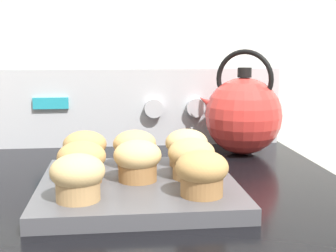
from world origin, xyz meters
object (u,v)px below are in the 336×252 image
muffin_r1_c0 (82,161)px  tea_kettle (243,114)px  muffin_r0_c2 (202,173)px  muffin_r2_c1 (135,148)px  muffin_pan (138,187)px  muffin_r1_c2 (191,158)px  muffin_r1_c1 (138,160)px  muffin_r0_c0 (78,177)px  muffin_r2_c0 (85,149)px  muffin_r2_c2 (187,147)px

muffin_r1_c0 → tea_kettle: (0.31, 0.25, 0.03)m
muffin_r0_c2 → muffin_r2_c1: 0.18m
muffin_pan → muffin_r1_c2: muffin_r1_c2 is taller
muffin_r2_c1 → muffin_r1_c1: bearing=-89.6°
muffin_r0_c0 → muffin_r1_c0: bearing=90.3°
muffin_r2_c0 → muffin_r2_c2: size_ratio=1.00×
muffin_r1_c1 → muffin_pan: bearing=76.7°
muffin_r0_c0 → muffin_r2_c1: (0.08, 0.17, 0.00)m
muffin_r1_c1 → muffin_r1_c2: 0.08m
muffin_r2_c1 → tea_kettle: (0.23, 0.17, 0.03)m
muffin_r1_c0 → muffin_r2_c2: size_ratio=1.00×
muffin_pan → muffin_r0_c0: (-0.08, -0.08, 0.04)m
muffin_r2_c2 → muffin_r0_c0: bearing=-135.4°
muffin_r0_c0 → tea_kettle: size_ratio=0.33×
muffin_pan → muffin_r1_c0: 0.09m
muffin_r1_c2 → muffin_r2_c1: size_ratio=1.00×
muffin_r0_c2 → muffin_r1_c1: same height
muffin_r1_c1 → muffin_r2_c1: 0.08m
muffin_r2_c0 → muffin_r2_c1: size_ratio=1.00×
tea_kettle → muffin_r2_c0: bearing=-152.2°
muffin_r0_c0 → muffin_r1_c0: (-0.00, 0.08, 0.00)m
muffin_r1_c1 → muffin_r1_c2: bearing=3.5°
muffin_pan → muffin_r2_c2: muffin_r2_c2 is taller
muffin_pan → muffin_r0_c0: 0.13m
muffin_r1_c0 → muffin_r1_c1: size_ratio=1.00×
tea_kettle → muffin_r0_c2: bearing=-113.9°
muffin_r1_c2 → muffin_r2_c1: (-0.08, 0.08, 0.00)m
muffin_r2_c2 → muffin_r2_c1: bearing=179.8°
muffin_r1_c1 → muffin_r2_c0: 0.12m
muffin_r2_c2 → tea_kettle: (0.14, 0.17, 0.03)m
muffin_pan → muffin_r0_c0: muffin_r0_c0 is taller
muffin_r0_c2 → muffin_r1_c2: bearing=90.0°
muffin_pan → muffin_r1_c1: 0.04m
muffin_r0_c2 → muffin_r2_c1: bearing=116.7°
muffin_r0_c0 → muffin_r2_c1: size_ratio=1.00×
muffin_r0_c0 → muffin_r1_c1: 0.12m
muffin_r1_c0 → muffin_r1_c2: bearing=1.6°
muffin_r0_c2 → muffin_r1_c2: 0.09m
muffin_pan → muffin_r0_c0: size_ratio=4.06×
muffin_r0_c2 → muffin_r2_c0: (-0.17, 0.17, 0.00)m
muffin_pan → muffin_r2_c2: 0.13m
muffin_pan → muffin_r0_c2: bearing=-45.3°
muffin_pan → muffin_r1_c0: (-0.08, -0.00, 0.04)m
muffin_r1_c0 → muffin_r2_c1: (0.08, 0.08, 0.00)m
muffin_r0_c0 → muffin_r1_c2: size_ratio=1.00×
muffin_r0_c2 → muffin_r2_c1: same height
muffin_r1_c2 → muffin_r2_c0: same height
muffin_r2_c0 → muffin_r1_c0: bearing=-89.6°
muffin_r1_c2 → muffin_pan: bearing=-177.9°
muffin_r1_c1 → tea_kettle: (0.23, 0.25, 0.03)m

